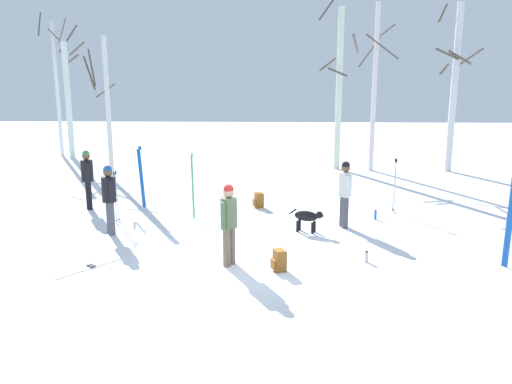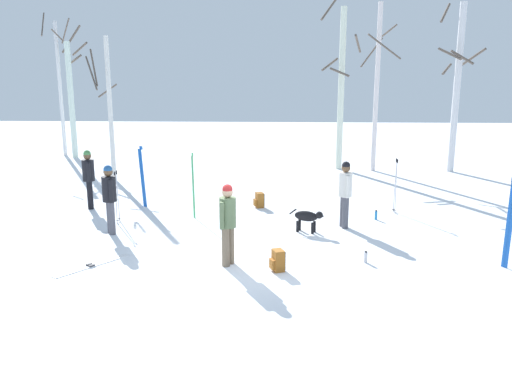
# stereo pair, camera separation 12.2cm
# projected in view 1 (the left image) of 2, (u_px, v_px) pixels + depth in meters

# --- Properties ---
(ground_plane) EXTENTS (60.00, 60.00, 0.00)m
(ground_plane) POSITION_uv_depth(u_px,v_px,m) (247.00, 264.00, 11.08)
(ground_plane) COLOR white
(person_0) EXTENTS (0.34, 0.51, 1.72)m
(person_0) POSITION_uv_depth(u_px,v_px,m) (345.00, 190.00, 13.47)
(person_0) COLOR #4C4C56
(person_0) RESTS_ON ground_plane
(person_1) EXTENTS (0.34, 0.47, 1.72)m
(person_1) POSITION_uv_depth(u_px,v_px,m) (229.00, 219.00, 10.83)
(person_1) COLOR #72604C
(person_1) RESTS_ON ground_plane
(person_2) EXTENTS (0.34, 0.46, 1.72)m
(person_2) POSITION_uv_depth(u_px,v_px,m) (109.00, 195.00, 12.90)
(person_2) COLOR #4C4C56
(person_2) RESTS_ON ground_plane
(person_3) EXTENTS (0.34, 0.49, 1.72)m
(person_3) POSITION_uv_depth(u_px,v_px,m) (87.00, 176.00, 15.24)
(person_3) COLOR black
(person_3) RESTS_ON ground_plane
(dog) EXTENTS (0.85, 0.43, 0.57)m
(dog) POSITION_uv_depth(u_px,v_px,m) (308.00, 217.00, 13.18)
(dog) COLOR black
(dog) RESTS_ON ground_plane
(ski_pair_planted_0) EXTENTS (0.11, 0.21, 1.79)m
(ski_pair_planted_0) POSITION_uv_depth(u_px,v_px,m) (193.00, 186.00, 14.32)
(ski_pair_planted_0) COLOR green
(ski_pair_planted_0) RESTS_ON ground_plane
(ski_pair_planted_1) EXTENTS (0.11, 0.13, 1.89)m
(ski_pair_planted_1) POSITION_uv_depth(u_px,v_px,m) (510.00, 223.00, 10.74)
(ski_pair_planted_1) COLOR blue
(ski_pair_planted_1) RESTS_ON ground_plane
(ski_pair_planted_2) EXTENTS (0.23, 0.15, 1.80)m
(ski_pair_planted_2) POSITION_uv_depth(u_px,v_px,m) (141.00, 177.00, 15.49)
(ski_pair_planted_2) COLOR blue
(ski_pair_planted_2) RESTS_ON ground_plane
(ski_pair_lying_0) EXTENTS (1.22, 1.47, 0.05)m
(ski_pair_lying_0) POSITION_uv_depth(u_px,v_px,m) (93.00, 266.00, 10.97)
(ski_pair_lying_0) COLOR white
(ski_pair_lying_0) RESTS_ON ground_plane
(ski_poles_0) EXTENTS (0.07, 0.26, 1.38)m
(ski_poles_0) POSITION_uv_depth(u_px,v_px,m) (116.00, 195.00, 13.91)
(ski_poles_0) COLOR #B2B2BC
(ski_poles_0) RESTS_ON ground_plane
(ski_poles_1) EXTENTS (0.07, 0.24, 1.54)m
(ski_poles_1) POSITION_uv_depth(u_px,v_px,m) (395.00, 184.00, 14.91)
(ski_poles_1) COLOR #B2B2BC
(ski_poles_1) RESTS_ON ground_plane
(backpack_0) EXTENTS (0.33, 0.31, 0.44)m
(backpack_0) POSITION_uv_depth(u_px,v_px,m) (259.00, 200.00, 15.57)
(backpack_0) COLOR #99591E
(backpack_0) RESTS_ON ground_plane
(backpack_1) EXTENTS (0.33, 0.31, 0.44)m
(backpack_1) POSITION_uv_depth(u_px,v_px,m) (279.00, 261.00, 10.69)
(backpack_1) COLOR #99591E
(backpack_1) RESTS_ON ground_plane
(water_bottle_0) EXTENTS (0.07, 0.07, 0.26)m
(water_bottle_0) POSITION_uv_depth(u_px,v_px,m) (375.00, 215.00, 14.35)
(water_bottle_0) COLOR #1E72BF
(water_bottle_0) RESTS_ON ground_plane
(water_bottle_1) EXTENTS (0.07, 0.07, 0.25)m
(water_bottle_1) POSITION_uv_depth(u_px,v_px,m) (366.00, 257.00, 11.18)
(water_bottle_1) COLOR silver
(water_bottle_1) RESTS_ON ground_plane
(birch_tree_0) EXTENTS (1.34, 1.33, 6.43)m
(birch_tree_0) POSITION_uv_depth(u_px,v_px,m) (57.00, 86.00, 24.13)
(birch_tree_0) COLOR silver
(birch_tree_0) RESTS_ON ground_plane
(birch_tree_1) EXTENTS (1.34, 1.02, 5.85)m
(birch_tree_1) POSITION_uv_depth(u_px,v_px,m) (69.00, 97.00, 23.62)
(birch_tree_1) COLOR silver
(birch_tree_1) RESTS_ON ground_plane
(birch_tree_2) EXTENTS (1.00, 1.30, 5.08)m
(birch_tree_2) POSITION_uv_depth(u_px,v_px,m) (107.00, 107.00, 18.71)
(birch_tree_2) COLOR silver
(birch_tree_2) RESTS_ON ground_plane
(birch_tree_3) EXTENTS (1.68, 1.66, 6.67)m
(birch_tree_3) POSITION_uv_depth(u_px,v_px,m) (339.00, 86.00, 20.89)
(birch_tree_3) COLOR silver
(birch_tree_3) RESTS_ON ground_plane
(birch_tree_4) EXTENTS (1.39, 1.41, 6.41)m
(birch_tree_4) POSITION_uv_depth(u_px,v_px,m) (375.00, 86.00, 20.52)
(birch_tree_4) COLOR silver
(birch_tree_4) RESTS_ON ground_plane
(birch_tree_5) EXTENTS (1.82, 1.68, 6.43)m
(birch_tree_5) POSITION_uv_depth(u_px,v_px,m) (454.00, 85.00, 20.36)
(birch_tree_5) COLOR silver
(birch_tree_5) RESTS_ON ground_plane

